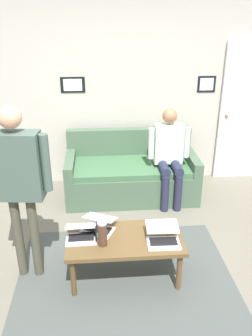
# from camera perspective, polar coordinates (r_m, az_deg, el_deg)

# --- Properties ---
(ground_plane) EXTENTS (7.68, 7.68, 0.00)m
(ground_plane) POSITION_cam_1_polar(r_m,az_deg,el_deg) (3.66, 1.86, -16.61)
(ground_plane) COLOR #6E6A5B
(area_rug) EXTENTS (2.11, 1.79, 0.01)m
(area_rug) POSITION_cam_1_polar(r_m,az_deg,el_deg) (3.55, -0.06, -18.18)
(area_rug) COLOR #474E4A
(area_rug) RESTS_ON ground_plane
(back_wall) EXTENTS (7.04, 0.11, 2.70)m
(back_wall) POSITION_cam_1_polar(r_m,az_deg,el_deg) (5.07, -0.71, 12.37)
(back_wall) COLOR beige
(back_wall) RESTS_ON ground_plane
(interior_door) EXTENTS (0.82, 0.09, 2.05)m
(interior_door) POSITION_cam_1_polar(r_m,az_deg,el_deg) (5.50, 19.26, 8.50)
(interior_door) COLOR silver
(interior_door) RESTS_ON ground_plane
(couch) EXTENTS (1.79, 0.86, 0.88)m
(couch) POSITION_cam_1_polar(r_m,az_deg,el_deg) (4.88, 0.81, -1.05)
(couch) COLOR #476149
(couch) RESTS_ON ground_plane
(coffee_table) EXTENTS (1.10, 0.59, 0.45)m
(coffee_table) POSITION_cam_1_polar(r_m,az_deg,el_deg) (3.37, -0.20, -12.09)
(coffee_table) COLOR brown
(coffee_table) RESTS_ON ground_plane
(laptop_left) EXTENTS (0.31, 0.33, 0.13)m
(laptop_left) POSITION_cam_1_polar(r_m,az_deg,el_deg) (3.29, 6.13, -11.27)
(laptop_left) COLOR silver
(laptop_left) RESTS_ON coffee_table
(laptop_center) EXTENTS (0.40, 0.38, 0.13)m
(laptop_center) POSITION_cam_1_polar(r_m,az_deg,el_deg) (3.44, -4.57, -9.48)
(laptop_center) COLOR silver
(laptop_center) RESTS_ON coffee_table
(laptop_right) EXTENTS (0.29, 0.27, 0.14)m
(laptop_right) POSITION_cam_1_polar(r_m,az_deg,el_deg) (3.34, -7.42, -10.79)
(laptop_right) COLOR silver
(laptop_right) RESTS_ON coffee_table
(french_press) EXTENTS (0.11, 0.09, 0.27)m
(french_press) POSITION_cam_1_polar(r_m,az_deg,el_deg) (3.19, -3.92, -10.73)
(french_press) COLOR #4C3323
(french_press) RESTS_ON coffee_table
(person_standing) EXTENTS (0.60, 0.24, 1.72)m
(person_standing) POSITION_cam_1_polar(r_m,az_deg,el_deg) (3.18, -17.42, -1.00)
(person_standing) COLOR #494838
(person_standing) RESTS_ON ground_plane
(person_seated) EXTENTS (0.55, 0.51, 1.28)m
(person_seated) POSITION_cam_1_polar(r_m,az_deg,el_deg) (4.58, 7.14, 2.72)
(person_seated) COLOR #252843
(person_seated) RESTS_ON ground_plane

